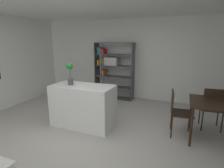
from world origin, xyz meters
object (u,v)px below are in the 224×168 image
at_px(kitchen_island, 83,106).
at_px(potted_plant_on_island, 70,72).
at_px(dining_chair_far, 213,106).
at_px(dining_chair_island_side, 177,109).
at_px(open_bookshelf, 111,68).
at_px(dining_table, 217,107).

xyz_separation_m(kitchen_island, potted_plant_on_island, (-0.28, -0.04, 0.75)).
bearing_deg(dining_chair_far, potted_plant_on_island, 10.90).
xyz_separation_m(potted_plant_on_island, dining_chair_island_side, (2.26, 0.38, -0.66)).
bearing_deg(potted_plant_on_island, dining_chair_island_side, 9.58).
bearing_deg(open_bookshelf, dining_table, -32.84).
bearing_deg(dining_chair_island_side, dining_chair_far, -61.33).
bearing_deg(open_bookshelf, kitchen_island, -84.08).
height_order(open_bookshelf, dining_chair_far, open_bookshelf).
relative_size(kitchen_island, potted_plant_on_island, 2.82).
distance_m(dining_table, dining_chair_island_side, 0.70).
relative_size(open_bookshelf, dining_chair_far, 1.97).
xyz_separation_m(dining_table, dining_chair_far, (0.01, 0.47, -0.13)).
relative_size(kitchen_island, dining_chair_island_side, 1.51).
height_order(potted_plant_on_island, dining_table, potted_plant_on_island).
bearing_deg(open_bookshelf, potted_plant_on_island, -91.28).
distance_m(dining_table, dining_chair_far, 0.48).
xyz_separation_m(kitchen_island, dining_chair_far, (2.68, 0.82, 0.09)).
relative_size(kitchen_island, open_bookshelf, 0.74).
bearing_deg(potted_plant_on_island, open_bookshelf, 88.72).
relative_size(potted_plant_on_island, open_bookshelf, 0.26).
height_order(kitchen_island, dining_chair_far, dining_chair_far).
bearing_deg(dining_table, dining_chair_island_side, -179.23).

